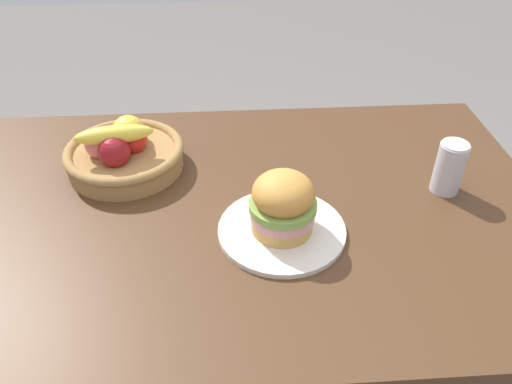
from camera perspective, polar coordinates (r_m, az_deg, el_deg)
name	(u,v)px	position (r m, az deg, el deg)	size (l,w,h in m)	color
dining_table	(241,239)	(1.20, -1.68, -5.37)	(1.40, 0.90, 0.75)	#4C301C
plate	(282,230)	(1.07, 2.92, -4.31)	(0.27, 0.27, 0.01)	silver
sandwich	(283,204)	(1.02, 3.04, -1.31)	(0.14, 0.14, 0.13)	tan
soda_can	(450,167)	(1.23, 20.98, 2.60)	(0.07, 0.07, 0.13)	silver
fruit_basket	(123,152)	(1.27, -14.74, 4.40)	(0.29, 0.29, 0.14)	#9E7542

